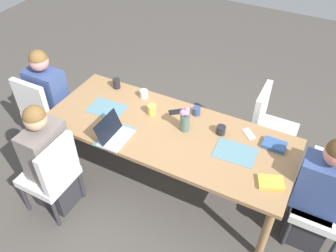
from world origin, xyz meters
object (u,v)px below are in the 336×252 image
chair_far_left_near (53,173)px  book_blue_cover (274,145)px  chair_head_right_left_far (43,108)px  coffee_mug_far_left (152,110)px  coffee_mug_centre_right (221,130)px  book_red_cover (271,183)px  person_head_left_left_mid (317,199)px  dining_table (168,135)px  phone_silver (249,134)px  chair_near_right_near (269,124)px  phone_black (177,112)px  person_far_left_near (50,164)px  person_head_right_left_far (51,104)px  coffee_mug_near_left (116,83)px  chair_head_left_left_mid (324,197)px  coffee_mug_centre_left (144,94)px  coffee_mug_near_right (196,111)px  flower_vase (185,119)px

chair_far_left_near → book_blue_cover: bearing=-149.8°
chair_head_right_left_far → coffee_mug_far_left: chair_head_right_left_far is taller
chair_head_right_left_far → coffee_mug_centre_right: chair_head_right_left_far is taller
book_red_cover → person_head_left_left_mid: bearing=-173.4°
dining_table → phone_silver: (-0.69, -0.29, 0.07)m
person_head_left_left_mid → chair_near_right_near: (0.61, -0.79, -0.03)m
dining_table → phone_black: bearing=-80.4°
person_far_left_near → person_head_left_left_mid: same height
chair_head_right_left_far → person_far_left_near: bearing=137.1°
person_head_left_left_mid → person_head_right_left_far: (2.88, 0.02, 0.00)m
person_far_left_near → chair_far_left_near: bearing=141.2°
person_head_left_left_mid → person_head_right_left_far: bearing=0.5°
person_head_right_left_far → book_red_cover: 2.52m
coffee_mug_near_left → phone_black: coffee_mug_near_left is taller
chair_head_left_left_mid → chair_near_right_near: bearing=-46.6°
chair_head_left_left_mid → coffee_mug_centre_left: 1.96m
person_head_right_left_far → coffee_mug_centre_left: person_head_right_left_far is taller
chair_head_left_left_mid → person_head_left_left_mid: 0.10m
person_head_right_left_far → coffee_mug_near_left: person_head_right_left_far is taller
dining_table → person_far_left_near: (0.87, 0.71, -0.14)m
chair_head_right_left_far → phone_silver: 2.27m
coffee_mug_near_right → phone_black: coffee_mug_near_right is taller
flower_vase → phone_silver: size_ratio=1.76×
coffee_mug_far_left → chair_head_left_left_mid: bearing=178.5°
person_head_right_left_far → book_red_cover: bearing=175.7°
chair_head_left_left_mid → coffee_mug_centre_right: chair_head_left_left_mid is taller
dining_table → person_head_right_left_far: (1.48, 0.01, -0.14)m
phone_black → chair_head_right_left_far: bearing=-25.4°
dining_table → coffee_mug_near_right: size_ratio=28.33×
person_head_left_left_mid → coffee_mug_near_right: (1.26, -0.31, 0.25)m
chair_near_right_near → flower_vase: size_ratio=3.40×
dining_table → book_red_cover: 1.04m
chair_near_right_near → coffee_mug_near_right: size_ratio=10.78×
person_far_left_near → chair_near_right_near: person_far_left_near is taller
person_head_left_left_mid → phone_silver: 0.79m
person_head_left_left_mid → coffee_mug_centre_left: bearing=-9.9°
coffee_mug_near_left → coffee_mug_far_left: bearing=158.9°
book_red_cover → phone_silver: 0.59m
person_head_left_left_mid → phone_silver: person_head_left_left_mid is taller
person_head_right_left_far → chair_near_right_near: size_ratio=1.33×
coffee_mug_centre_left → coffee_mug_near_left: bearing=-1.7°
flower_vase → dining_table: bearing=29.7°
coffee_mug_centre_right → dining_table: bearing=22.2°
chair_far_left_near → phone_silver: size_ratio=6.00×
person_head_left_left_mid → chair_near_right_near: person_head_left_left_mid is taller
dining_table → phone_silver: 0.75m
flower_vase → person_head_right_left_far: bearing=2.9°
person_head_left_left_mid → person_head_right_left_far: 2.88m
chair_head_left_left_mid → chair_head_right_left_far: bearing=3.3°
flower_vase → coffee_mug_near_right: flower_vase is taller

